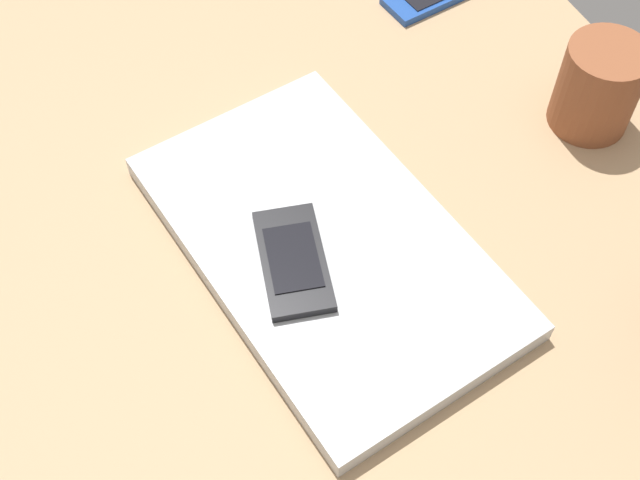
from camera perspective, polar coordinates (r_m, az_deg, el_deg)
desk_surface at (r=73.32cm, az=2.69°, el=-5.53°), size 120.00×80.00×3.00cm
laptop_closed at (r=74.32cm, az=-0.00°, el=-0.41°), size 38.81×26.73×2.14cm
cell_phone_on_laptop at (r=71.61cm, az=-1.85°, el=-1.40°), size 12.00×7.94×1.06cm
pen_cup at (r=86.52cm, az=18.54°, el=9.92°), size 8.00×8.00×9.18cm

